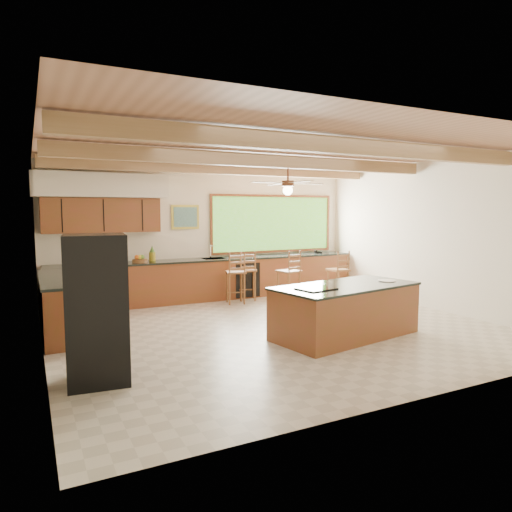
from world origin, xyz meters
name	(u,v)px	position (x,y,z in m)	size (l,w,h in m)	color
ground	(277,328)	(0.00, 0.00, 0.00)	(7.20, 7.20, 0.00)	beige
room_shell	(251,198)	(-0.17, 0.65, 2.21)	(7.27, 6.54, 3.02)	silver
counter_run	(184,283)	(-0.82, 2.52, 0.46)	(7.12, 3.10, 1.25)	brown
island	(345,311)	(0.74, -0.92, 0.42)	(2.53, 1.51, 0.85)	brown
refrigerator	(97,309)	(-3.05, -1.19, 0.87)	(0.74, 0.72, 1.73)	black
bar_stool_a	(237,273)	(0.23, 2.16, 0.67)	(0.49, 0.49, 1.13)	brown
bar_stool_b	(248,271)	(0.62, 2.39, 0.66)	(0.51, 0.51, 1.11)	brown
bar_stool_c	(290,272)	(1.25, 1.64, 0.68)	(0.49, 0.49, 1.15)	brown
bar_stool_d	(340,271)	(2.48, 1.54, 0.66)	(0.41, 0.41, 1.11)	brown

